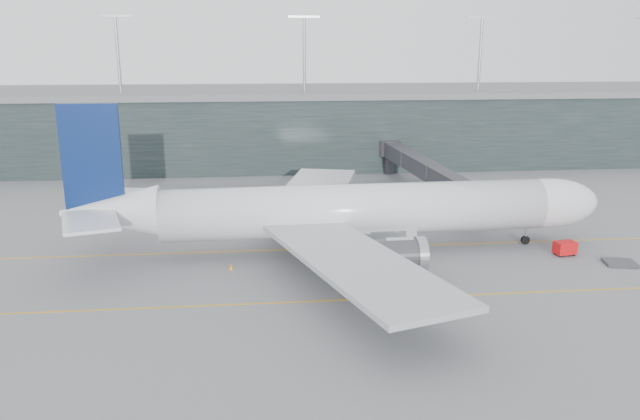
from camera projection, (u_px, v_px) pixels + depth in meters
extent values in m
plane|color=slate|center=(296.00, 239.00, 79.01)|extent=(320.00, 320.00, 0.00)
cube|color=orange|center=(298.00, 249.00, 75.15)|extent=(160.00, 0.25, 0.02)
cube|color=orange|center=(309.00, 301.00, 59.76)|extent=(160.00, 0.25, 0.02)
cube|color=orange|center=(319.00, 201.00, 98.74)|extent=(0.25, 60.00, 0.02)
cube|color=black|center=(278.00, 127.00, 133.04)|extent=(240.00, 35.00, 14.00)
cube|color=slate|center=(277.00, 91.00, 131.11)|extent=(240.00, 36.00, 1.20)
cylinder|color=#9E9EA3|center=(118.00, 56.00, 116.64)|extent=(0.60, 0.60, 14.00)
cylinder|color=#9E9EA3|center=(304.00, 56.00, 120.11)|extent=(0.60, 0.60, 14.00)
cylinder|color=#9E9EA3|center=(480.00, 55.00, 123.57)|extent=(0.60, 0.60, 14.00)
cylinder|color=silver|center=(355.00, 210.00, 73.09)|extent=(45.00, 7.42, 6.04)
ellipsoid|color=silver|center=(547.00, 203.00, 76.16)|extent=(12.87, 6.43, 6.04)
cone|color=silver|center=(110.00, 212.00, 69.34)|extent=(10.89, 6.13, 5.80)
cube|color=#9CA0A4|center=(347.00, 229.00, 73.56)|extent=(15.74, 5.35, 1.95)
cube|color=black|center=(577.00, 194.00, 76.39)|extent=(2.23, 2.99, 0.78)
cube|color=#9CA0A4|center=(355.00, 261.00, 58.48)|extent=(16.98, 29.59, 0.54)
cylinder|color=#3D3D42|center=(390.00, 255.00, 65.13)|extent=(6.92, 3.62, 3.41)
cube|color=#9CA0A4|center=(315.00, 190.00, 87.44)|extent=(15.45, 29.55, 0.54)
cylinder|color=#3D3D42|center=(356.00, 211.00, 82.88)|extent=(6.92, 3.62, 3.41)
cube|color=#091C51|center=(92.00, 158.00, 67.60)|extent=(6.35, 0.68, 11.70)
cube|color=silver|center=(90.00, 221.00, 63.95)|extent=(7.66, 9.95, 0.34)
cube|color=silver|center=(110.00, 197.00, 74.23)|extent=(7.23, 9.77, 0.34)
cylinder|color=black|center=(525.00, 240.00, 77.02)|extent=(1.08, 0.42, 1.07)
cylinder|color=#9E9EA3|center=(526.00, 234.00, 76.83)|extent=(0.29, 0.29, 2.53)
cylinder|color=black|center=(328.00, 261.00, 69.25)|extent=(1.28, 0.53, 1.27)
cylinder|color=black|center=(317.00, 236.00, 78.22)|extent=(1.28, 0.53, 1.27)
cube|color=#2E2D32|center=(473.00, 196.00, 80.76)|extent=(3.39, 3.76, 2.77)
cube|color=#2E2D32|center=(450.00, 183.00, 88.59)|extent=(3.28, 13.00, 2.47)
cube|color=#2E2D32|center=(421.00, 166.00, 100.87)|extent=(3.53, 13.01, 2.57)
cube|color=#2E2D32|center=(398.00, 153.00, 113.14)|extent=(3.77, 13.03, 2.67)
cylinder|color=#9E9EA3|center=(447.00, 202.00, 90.03)|extent=(0.49, 0.49, 3.76)
cube|color=#3D3D42|center=(446.00, 213.00, 90.42)|extent=(2.07, 1.61, 0.69)
cylinder|color=#2E2D32|center=(402.00, 148.00, 119.01)|extent=(3.96, 3.96, 2.97)
cylinder|color=#2E2D32|center=(402.00, 164.00, 119.81)|extent=(1.78, 1.78, 3.56)
cube|color=red|center=(565.00, 248.00, 72.84)|extent=(2.65, 1.94, 1.42)
cylinder|color=black|center=(561.00, 255.00, 72.28)|extent=(0.46, 0.24, 0.44)
cylinder|color=black|center=(574.00, 254.00, 72.75)|extent=(0.46, 0.24, 0.44)
cylinder|color=black|center=(555.00, 253.00, 73.29)|extent=(0.46, 0.24, 0.44)
cylinder|color=black|center=(568.00, 251.00, 73.77)|extent=(0.46, 0.24, 0.44)
cube|color=#343438|center=(620.00, 263.00, 69.90)|extent=(3.75, 3.23, 0.33)
cube|color=#3D3D42|center=(267.00, 220.00, 87.23)|extent=(2.72, 2.48, 0.22)
cube|color=#B7BCC4|center=(266.00, 213.00, 86.98)|extent=(2.27, 2.21, 1.66)
cube|color=navy|center=(266.00, 207.00, 86.76)|extent=(2.34, 2.28, 0.09)
cube|color=#3D3D42|center=(275.00, 213.00, 90.97)|extent=(2.04, 1.78, 0.18)
cube|color=#A3A9AF|center=(275.00, 208.00, 90.77)|extent=(1.68, 1.61, 1.31)
cube|color=navy|center=(275.00, 203.00, 90.59)|extent=(1.73, 1.66, 0.07)
cube|color=#3D3D42|center=(300.00, 218.00, 88.27)|extent=(2.16, 1.77, 0.21)
cube|color=#A9AFB5|center=(300.00, 212.00, 88.03)|extent=(1.74, 1.64, 1.54)
cube|color=navy|center=(300.00, 206.00, 87.83)|extent=(1.79, 1.70, 0.08)
cone|color=#FC560E|center=(568.00, 245.00, 75.89)|extent=(0.41, 0.41, 0.65)
cone|color=#CB490B|center=(407.00, 291.00, 61.31)|extent=(0.46, 0.46, 0.73)
cone|color=#D95A0C|center=(341.00, 211.00, 91.42)|extent=(0.50, 0.50, 0.79)
cone|color=orange|center=(231.00, 267.00, 68.17)|extent=(0.44, 0.44, 0.70)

